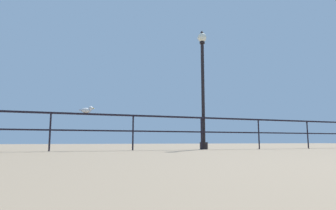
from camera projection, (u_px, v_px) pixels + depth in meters
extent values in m
cube|color=black|center=(201.00, 118.00, 8.57)|extent=(25.61, 0.05, 0.05)
cube|color=black|center=(201.00, 132.00, 8.51)|extent=(25.61, 0.04, 0.04)
cylinder|color=black|center=(50.00, 132.00, 7.02)|extent=(0.04, 0.04, 0.96)
cylinder|color=black|center=(133.00, 133.00, 7.76)|extent=(0.04, 0.04, 0.96)
cylinder|color=black|center=(201.00, 134.00, 8.51)|extent=(0.04, 0.04, 0.96)
cylinder|color=black|center=(259.00, 134.00, 9.25)|extent=(0.04, 0.04, 0.96)
cylinder|color=black|center=(308.00, 135.00, 10.00)|extent=(0.04, 0.04, 0.96)
cylinder|color=black|center=(204.00, 146.00, 8.73)|extent=(0.25, 0.25, 0.22)
cylinder|color=black|center=(203.00, 92.00, 8.95)|extent=(0.11, 0.11, 3.21)
cylinder|color=black|center=(202.00, 43.00, 9.17)|extent=(0.17, 0.17, 0.06)
sphere|color=silver|center=(202.00, 38.00, 9.19)|extent=(0.30, 0.30, 0.30)
cone|color=black|center=(202.00, 32.00, 9.21)|extent=(0.13, 0.13, 0.10)
ellipsoid|color=silver|center=(86.00, 110.00, 7.39)|extent=(0.26, 0.17, 0.14)
ellipsoid|color=gray|center=(86.00, 110.00, 7.39)|extent=(0.24, 0.13, 0.05)
sphere|color=silver|center=(91.00, 108.00, 7.43)|extent=(0.11, 0.11, 0.11)
cone|color=gold|center=(94.00, 108.00, 7.45)|extent=(0.05, 0.05, 0.05)
cube|color=gray|center=(81.00, 110.00, 7.35)|extent=(0.09, 0.07, 0.02)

